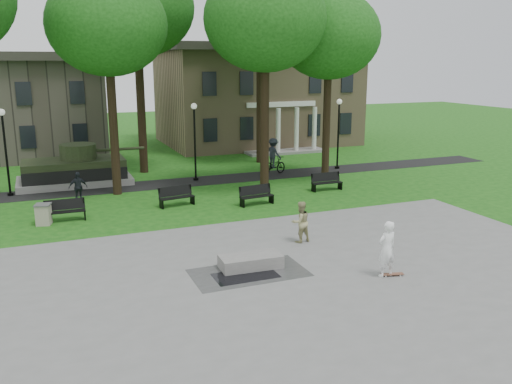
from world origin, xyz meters
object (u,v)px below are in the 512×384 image
at_px(skateboarder, 387,249).
at_px(trash_bin, 43,214).
at_px(park_bench_0, 65,210).
at_px(concrete_block, 251,261).
at_px(friend_watching, 301,222).
at_px(cyclist, 273,160).

relative_size(skateboarder, trash_bin, 2.05).
distance_m(skateboarder, trash_bin, 15.25).
height_order(skateboarder, trash_bin, skateboarder).
bearing_deg(park_bench_0, concrete_block, -55.15).
bearing_deg(skateboarder, concrete_block, -38.91).
relative_size(friend_watching, trash_bin, 1.77).
distance_m(concrete_block, cyclist, 16.34).
bearing_deg(concrete_block, park_bench_0, 123.88).
height_order(cyclist, trash_bin, cyclist).
xyz_separation_m(concrete_block, cyclist, (7.27, 14.61, 0.72)).
relative_size(skateboarder, park_bench_0, 1.09).
bearing_deg(concrete_block, trash_bin, 128.87).
xyz_separation_m(concrete_block, skateboarder, (3.98, -2.47, 0.76)).
bearing_deg(friend_watching, park_bench_0, -45.42).
distance_m(concrete_block, skateboarder, 4.75).
xyz_separation_m(concrete_block, friend_watching, (2.89, 1.86, 0.62)).
bearing_deg(trash_bin, skateboarder, -45.29).
bearing_deg(cyclist, concrete_block, 129.86).
relative_size(park_bench_0, trash_bin, 1.88).
xyz_separation_m(friend_watching, park_bench_0, (-8.70, 6.80, -0.34)).
bearing_deg(friend_watching, trash_bin, -41.46).
height_order(skateboarder, park_bench_0, skateboarder).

